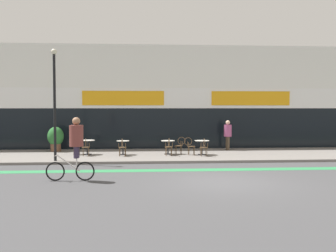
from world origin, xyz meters
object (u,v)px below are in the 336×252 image
(cafe_chair_2_side, at_px, (180,144))
(cafe_chair_3_near, at_px, (204,146))
(cafe_chair_2_near, at_px, (169,145))
(planter_pot, at_px, (56,138))
(bistro_table_1, at_px, (123,145))
(bistro_table_3, at_px, (202,144))
(pedestrian_near_end, at_px, (228,132))
(cafe_chair_0_side, at_px, (75,145))
(lamp_post, at_px, (55,96))
(cafe_chair_3_side, at_px, (190,145))
(cyclist_0, at_px, (75,143))
(bistro_table_0, at_px, (87,144))
(cafe_chair_0_near, at_px, (86,146))
(cafe_chair_1_near, at_px, (122,146))
(bistro_table_2, at_px, (168,144))

(cafe_chair_2_side, height_order, cafe_chair_3_near, same)
(cafe_chair_2_near, xyz_separation_m, planter_pot, (-6.14, 2.41, 0.24))
(bistro_table_1, distance_m, planter_pot, 4.23)
(bistro_table_3, bearing_deg, pedestrian_near_end, 49.50)
(bistro_table_1, distance_m, cafe_chair_0_side, 2.48)
(bistro_table_1, bearing_deg, lamp_post, -144.74)
(cafe_chair_2_side, height_order, cafe_chair_3_side, same)
(bistro_table_3, height_order, cafe_chair_0_side, cafe_chair_0_side)
(cafe_chair_3_side, xyz_separation_m, cyclist_0, (-4.83, -6.20, 0.70))
(cafe_chair_3_side, height_order, pedestrian_near_end, pedestrian_near_end)
(bistro_table_0, height_order, cafe_chair_3_side, cafe_chair_3_side)
(cafe_chair_0_near, distance_m, cafe_chair_1_near, 1.85)
(bistro_table_3, bearing_deg, cafe_chair_1_near, -175.60)
(cafe_chair_3_near, height_order, cyclist_0, cyclist_0)
(cyclist_0, bearing_deg, cafe_chair_1_near, -101.49)
(bistro_table_3, distance_m, cafe_chair_3_near, 0.63)
(lamp_post, bearing_deg, planter_pot, 101.49)
(cafe_chair_2_near, height_order, cafe_chair_3_side, same)
(bistro_table_0, xyz_separation_m, cafe_chair_0_near, (0.01, -0.63, -0.03))
(cafe_chair_1_near, height_order, pedestrian_near_end, pedestrian_near_end)
(bistro_table_0, xyz_separation_m, bistro_table_2, (4.19, -0.16, -0.03))
(cafe_chair_0_side, bearing_deg, lamp_post, -108.84)
(lamp_post, bearing_deg, bistro_table_1, 35.26)
(bistro_table_3, relative_size, pedestrian_near_end, 0.44)
(bistro_table_0, height_order, cafe_chair_2_side, cafe_chair_2_side)
(bistro_table_0, distance_m, cafe_chair_0_near, 0.63)
(lamp_post, bearing_deg, cafe_chair_2_near, 16.25)
(bistro_table_1, relative_size, cafe_chair_0_side, 0.81)
(cafe_chair_3_near, bearing_deg, bistro_table_1, 75.75)
(bistro_table_2, bearing_deg, cafe_chair_3_near, -29.92)
(bistro_table_1, distance_m, bistro_table_2, 2.34)
(cafe_chair_0_side, distance_m, lamp_post, 3.41)
(bistro_table_3, distance_m, planter_pot, 8.17)
(cafe_chair_0_side, bearing_deg, cafe_chair_1_near, -24.96)
(cafe_chair_0_near, xyz_separation_m, cyclist_0, (0.46, -6.11, 0.70))
(cafe_chair_2_near, distance_m, cafe_chair_3_near, 1.78)
(bistro_table_1, distance_m, bistro_table_3, 4.09)
(cafe_chair_2_side, relative_size, cafe_chair_3_near, 1.00)
(cafe_chair_0_near, bearing_deg, cafe_chair_1_near, -102.89)
(cafe_chair_0_side, bearing_deg, cafe_chair_3_near, -16.17)
(cyclist_0, bearing_deg, lamp_post, -68.17)
(cafe_chair_0_near, bearing_deg, cyclist_0, 178.24)
(pedestrian_near_end, bearing_deg, cafe_chair_0_side, 177.73)
(planter_pot, distance_m, pedestrian_near_end, 9.73)
(bistro_table_3, height_order, cafe_chair_2_side, cafe_chair_2_side)
(bistro_table_1, bearing_deg, cafe_chair_1_near, -90.53)
(cafe_chair_3_side, distance_m, lamp_post, 7.12)
(cafe_chair_2_side, relative_size, lamp_post, 0.18)
(bistro_table_3, height_order, cafe_chair_1_near, cafe_chair_1_near)
(pedestrian_near_end, bearing_deg, bistro_table_3, -143.80)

